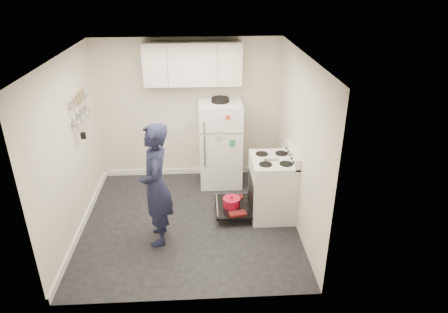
{
  "coord_description": "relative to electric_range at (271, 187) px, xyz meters",
  "views": [
    {
      "loc": [
        0.23,
        -5.12,
        3.51
      ],
      "look_at": [
        0.53,
        0.07,
        1.05
      ],
      "focal_mm": 32.0,
      "sensor_mm": 36.0,
      "label": 1
    }
  ],
  "objects": [
    {
      "name": "electric_range",
      "position": [
        0.0,
        0.0,
        0.0
      ],
      "size": [
        0.66,
        0.76,
        1.1
      ],
      "color": "silver",
      "rests_on": "ground"
    },
    {
      "name": "room",
      "position": [
        -1.29,
        -0.12,
        0.74
      ],
      "size": [
        3.21,
        3.21,
        2.51
      ],
      "color": "black",
      "rests_on": "ground"
    },
    {
      "name": "open_oven_door",
      "position": [
        -0.6,
        -0.01,
        -0.28
      ],
      "size": [
        0.55,
        0.7,
        0.22
      ],
      "color": "black",
      "rests_on": "ground"
    },
    {
      "name": "wall_shelf_rack",
      "position": [
        -2.78,
        0.34,
        1.21
      ],
      "size": [
        0.14,
        0.6,
        0.61
      ],
      "color": "#B2B2B7",
      "rests_on": "room"
    },
    {
      "name": "person",
      "position": [
        -1.67,
        -0.56,
        0.41
      ],
      "size": [
        0.47,
        0.67,
        1.75
      ],
      "primitive_type": "imported",
      "rotation": [
        0.0,
        0.0,
        -1.49
      ],
      "color": "#181B35",
      "rests_on": "ground"
    },
    {
      "name": "upper_cabinets",
      "position": [
        -1.16,
        1.28,
        1.63
      ],
      "size": [
        1.6,
        0.33,
        0.7
      ],
      "primitive_type": "cube",
      "color": "silver",
      "rests_on": "room"
    },
    {
      "name": "refrigerator",
      "position": [
        -0.72,
        1.1,
        0.29
      ],
      "size": [
        0.72,
        0.74,
        1.57
      ],
      "color": "white",
      "rests_on": "ground"
    }
  ]
}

